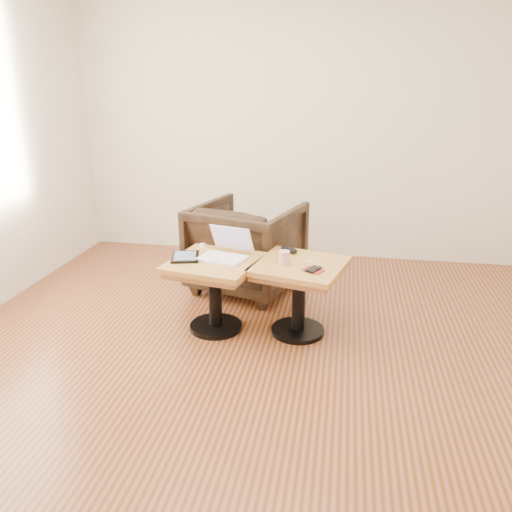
% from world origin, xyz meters
% --- Properties ---
extents(room_shell, '(4.52, 4.52, 2.71)m').
position_xyz_m(room_shell, '(0.00, 0.00, 1.35)').
color(room_shell, '#562F0F').
rests_on(room_shell, ground).
extents(side_table_left, '(0.70, 0.70, 0.54)m').
position_xyz_m(side_table_left, '(-0.39, 0.42, 0.41)').
color(side_table_left, black).
rests_on(side_table_left, ground).
extents(side_table_right, '(0.73, 0.73, 0.54)m').
position_xyz_m(side_table_right, '(0.22, 0.46, 0.41)').
color(side_table_right, black).
rests_on(side_table_right, ground).
extents(laptop, '(0.39, 0.39, 0.21)m').
position_xyz_m(laptop, '(-0.33, 0.49, 0.59)').
color(laptop, white).
rests_on(laptop, side_table_left).
extents(tablet, '(0.25, 0.28, 0.02)m').
position_xyz_m(tablet, '(-0.61, 0.43, 0.55)').
color(tablet, black).
rests_on(tablet, side_table_left).
extents(charging_adapter, '(0.06, 0.06, 0.02)m').
position_xyz_m(charging_adapter, '(-0.56, 0.69, 0.56)').
color(charging_adapter, white).
rests_on(charging_adapter, side_table_left).
extents(glasses_case, '(0.16, 0.14, 0.05)m').
position_xyz_m(glasses_case, '(0.12, 0.68, 0.57)').
color(glasses_case, black).
rests_on(glasses_case, side_table_right).
extents(striped_cup, '(0.08, 0.08, 0.10)m').
position_xyz_m(striped_cup, '(0.11, 0.41, 0.59)').
color(striped_cup, '#DD5462').
rests_on(striped_cup, side_table_right).
extents(earbuds_tangle, '(0.07, 0.05, 0.01)m').
position_xyz_m(earbuds_tangle, '(0.29, 0.50, 0.55)').
color(earbuds_tangle, white).
rests_on(earbuds_tangle, side_table_right).
extents(phone_on_sleeve, '(0.16, 0.15, 0.02)m').
position_xyz_m(phone_on_sleeve, '(0.32, 0.33, 0.55)').
color(phone_on_sleeve, maroon).
rests_on(phone_on_sleeve, side_table_right).
extents(armchair, '(1.04, 1.06, 0.78)m').
position_xyz_m(armchair, '(-0.31, 1.22, 0.39)').
color(armchair, black).
rests_on(armchair, ground).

